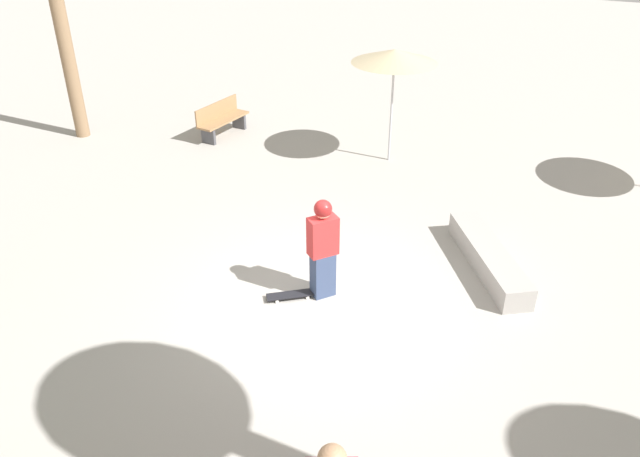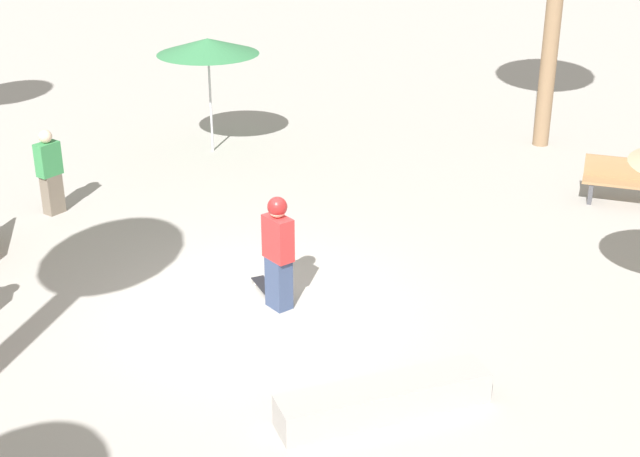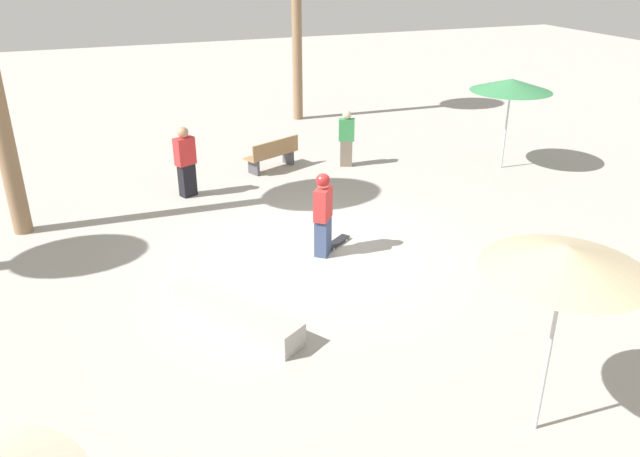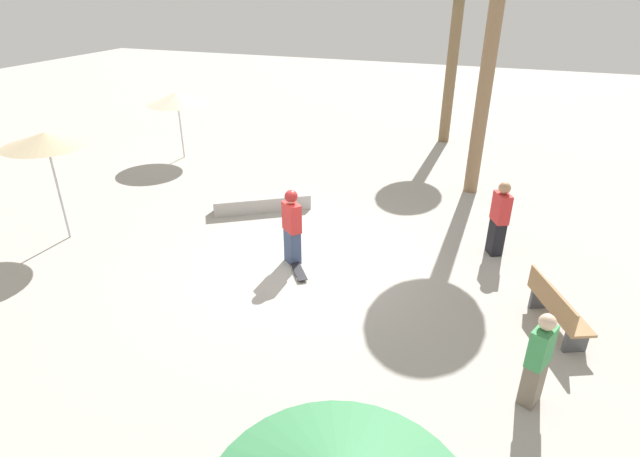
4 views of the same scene
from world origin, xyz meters
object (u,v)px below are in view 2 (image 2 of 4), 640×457
Objects in this scene: skateboard at (267,288)px; bystander_far at (50,172)px; concrete_ledge at (384,399)px; bench_near at (628,182)px; shade_umbrella_green at (208,46)px; skater_main at (278,249)px.

bystander_far reaches higher than skateboard.
concrete_ledge is (-2.68, -2.17, 0.14)m from skateboard.
bystander_far reaches higher than bench_near.
bench_near reaches higher than concrete_ledge.
bench_near is at bearing -24.53° from concrete_ledge.
bench_near is at bearing -51.68° from bystander_far.
concrete_ledge is 8.31m from bystander_far.
shade_umbrella_green is at bearing 0.76° from bystander_far.
concrete_ledge is at bearing -177.49° from skateboard.
skateboard is 0.31× the size of shade_umbrella_green.
shade_umbrella_green is at bearing 29.89° from concrete_ledge.
concrete_ledge is 1.01× the size of shade_umbrella_green.
skater_main is 7.41m from bench_near.
shade_umbrella_green reaches higher than bench_near.
concrete_ledge is at bearing -101.87° from bystander_far.
bystander_far is at bearing 54.30° from concrete_ledge.
shade_umbrella_green is 1.56× the size of bystander_far.
bench_near is at bearing -98.93° from shade_umbrella_green.
skateboard is 0.49× the size of bystander_far.
skater_main is 7.38m from shade_umbrella_green.
bystander_far is at bearing 28.32° from skateboard.
skateboard is 7.34m from bench_near.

